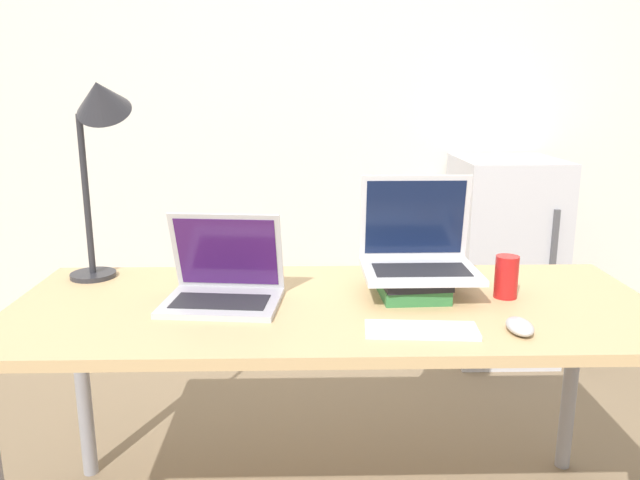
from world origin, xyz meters
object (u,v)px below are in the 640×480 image
mouse (520,326)px  soda_can (506,277)px  laptop_on_books (418,253)px  book_stack (411,284)px  mini_fridge (502,257)px  desk_lamp (98,122)px  laptop_left (224,285)px  wireless_keyboard (421,330)px

mouse → soda_can: (0.05, 0.27, 0.04)m
laptop_on_books → book_stack: bearing=-127.5°
laptop_on_books → mini_fridge: laptop_on_books is taller
desk_lamp → mouse: bearing=-22.0°
soda_can → laptop_left: bearing=-178.3°
laptop_left → mouse: (0.75, -0.24, -0.03)m
desk_lamp → mini_fridge: size_ratio=0.65×
laptop_left → book_stack: laptop_left is taller
soda_can → desk_lamp: desk_lamp is taller
laptop_left → wireless_keyboard: size_ratio=1.20×
laptop_left → mini_fridge: (1.21, 1.32, -0.29)m
laptop_left → laptop_on_books: laptop_on_books is taller
soda_can → mini_fridge: 1.39m
book_stack → mini_fridge: mini_fridge is taller
book_stack → desk_lamp: 1.03m
laptop_on_books → wireless_keyboard: size_ratio=1.15×
laptop_left → desk_lamp: 0.62m
mouse → desk_lamp: (-1.13, 0.46, 0.47)m
wireless_keyboard → desk_lamp: bearing=153.3°
laptop_left → desk_lamp: desk_lamp is taller
book_stack → desk_lamp: (-0.91, 0.16, 0.45)m
laptop_left → laptop_on_books: 0.56m
laptop_on_books → mouse: 0.39m
book_stack → mini_fridge: (0.68, 1.27, -0.27)m
book_stack → wireless_keyboard: (-0.02, -0.28, -0.03)m
desk_lamp → soda_can: bearing=-9.2°
wireless_keyboard → laptop_on_books: bearing=82.1°
laptop_left → book_stack: size_ratio=1.44×
laptop_left → wireless_keyboard: (0.51, -0.23, -0.04)m
book_stack → wireless_keyboard: bearing=-94.5°
soda_can → laptop_on_books: bearing=167.6°
mouse → book_stack: bearing=126.7°
laptop_on_books → mouse: laptop_on_books is taller
book_stack → mini_fridge: 1.46m
laptop_on_books → mouse: size_ratio=3.05×
laptop_left → soda_can: size_ratio=2.78×
book_stack → laptop_on_books: bearing=52.5°
laptop_left → mouse: laptop_left is taller
soda_can → book_stack: bearing=174.4°
book_stack → laptop_on_books: 0.09m
mouse → wireless_keyboard: bearing=177.9°
mouse → mini_fridge: size_ratio=0.11×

